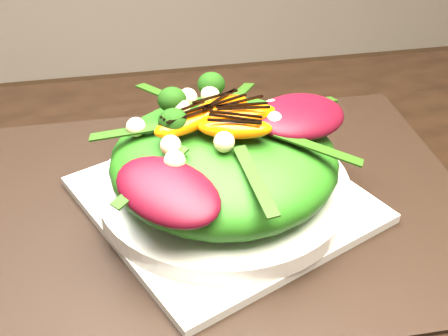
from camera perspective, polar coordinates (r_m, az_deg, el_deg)
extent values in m
cube|color=black|center=(0.53, 16.67, -13.90)|extent=(1.60, 0.90, 0.75)
cube|color=black|center=(0.58, 0.00, -3.49)|extent=(0.48, 0.37, 0.00)
cube|color=silver|center=(0.58, 0.00, -2.99)|extent=(0.31, 0.31, 0.01)
cylinder|color=silver|center=(0.57, 0.00, -1.94)|extent=(0.27, 0.27, 0.02)
ellipsoid|color=#276512|center=(0.55, 0.00, 0.76)|extent=(0.23, 0.23, 0.07)
ellipsoid|color=#420712|center=(0.55, 7.30, 4.90)|extent=(0.11, 0.09, 0.02)
ellipsoid|color=#EF5A03|center=(0.55, -2.12, 5.95)|extent=(0.06, 0.03, 0.02)
sphere|color=#0A3409|center=(0.55, -8.18, 5.35)|extent=(0.04, 0.04, 0.04)
sphere|color=#C0B787|center=(0.51, 3.74, 3.28)|extent=(0.02, 0.02, 0.02)
cube|color=black|center=(0.55, -2.14, 6.78)|extent=(0.05, 0.00, 0.00)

